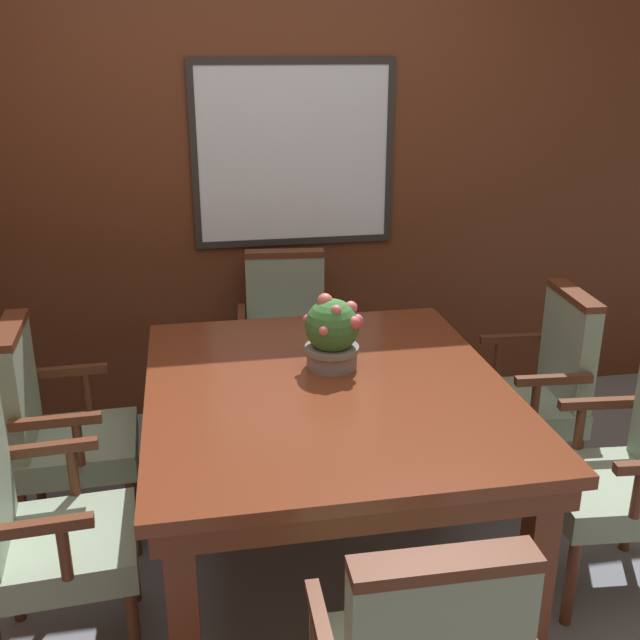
% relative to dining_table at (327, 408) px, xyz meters
% --- Properties ---
extents(ground_plane, '(14.00, 14.00, 0.00)m').
position_rel_dining_table_xyz_m(ground_plane, '(-0.09, -0.20, -0.67)').
color(ground_plane, gray).
extents(wall_back, '(7.20, 0.08, 2.45)m').
position_rel_dining_table_xyz_m(wall_back, '(-0.09, 1.44, 0.56)').
color(wall_back, '#5B2D19').
rests_on(wall_back, ground_plane).
extents(dining_table, '(1.32, 1.51, 0.77)m').
position_rel_dining_table_xyz_m(dining_table, '(0.00, 0.00, 0.00)').
color(dining_table, maroon).
rests_on(dining_table, ground_plane).
extents(chair_left_near, '(0.50, 0.51, 0.95)m').
position_rel_dining_table_xyz_m(chair_left_near, '(-1.01, -0.32, -0.16)').
color(chair_left_near, '#562B19').
rests_on(chair_left_near, ground_plane).
extents(chair_head_far, '(0.52, 0.51, 0.95)m').
position_rel_dining_table_xyz_m(chair_head_far, '(0.00, 1.12, -0.16)').
color(chair_head_far, '#562B19').
rests_on(chair_head_far, ground_plane).
extents(chair_right_near, '(0.51, 0.52, 0.95)m').
position_rel_dining_table_xyz_m(chair_right_near, '(1.06, -0.34, -0.16)').
color(chair_right_near, '#562B19').
rests_on(chair_right_near, ground_plane).
extents(chair_right_far, '(0.50, 0.52, 0.95)m').
position_rel_dining_table_xyz_m(chair_right_far, '(1.02, 0.35, -0.16)').
color(chair_right_far, '#562B19').
rests_on(chair_right_far, ground_plane).
extents(chair_left_far, '(0.48, 0.50, 0.95)m').
position_rel_dining_table_xyz_m(chair_left_far, '(-1.03, 0.34, -0.16)').
color(chair_left_far, '#562B19').
rests_on(chair_left_far, ground_plane).
extents(potted_plant, '(0.22, 0.22, 0.29)m').
position_rel_dining_table_xyz_m(potted_plant, '(0.05, 0.16, 0.23)').
color(potted_plant, gray).
rests_on(potted_plant, dining_table).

